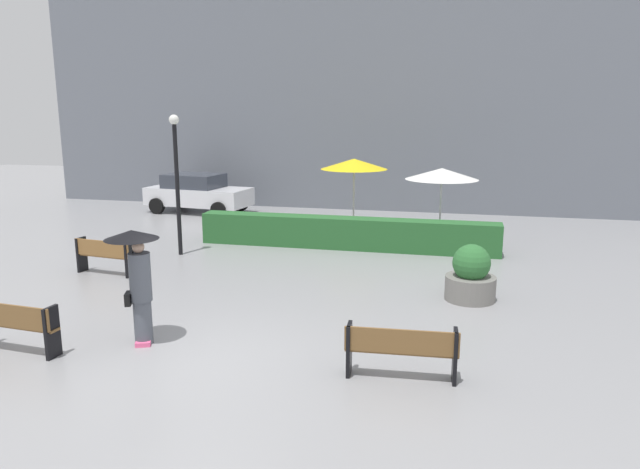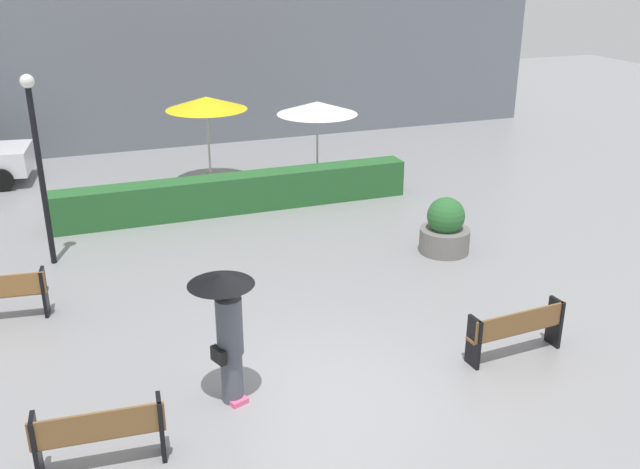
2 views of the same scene
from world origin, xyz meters
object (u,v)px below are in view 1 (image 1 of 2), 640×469
patio_umbrella_yellow (354,164)px  patio_umbrella_white (442,174)px  bench_far_left (104,254)px  parked_car (198,193)px  bench_near_left (14,323)px  bench_near_right (401,348)px  lamp_post (177,170)px  planter_pot (471,276)px  pedestrian_with_umbrella (137,272)px

patio_umbrella_yellow → patio_umbrella_white: patio_umbrella_yellow is taller
bench_far_left → parked_car: parked_car is taller
bench_far_left → patio_umbrella_white: (8.15, 5.79, 1.63)m
bench_near_left → bench_near_right: size_ratio=0.94×
lamp_post → patio_umbrella_white: (7.24, 3.42, -0.27)m
bench_near_right → patio_umbrella_white: 10.18m
planter_pot → patio_umbrella_white: 6.05m
pedestrian_with_umbrella → patio_umbrella_yellow: 10.76m
bench_far_left → planter_pot: planter_pot is taller
lamp_post → patio_umbrella_white: lamp_post is taller
planter_pot → patio_umbrella_white: bearing=98.6°
planter_pot → patio_umbrella_white: (-0.87, 5.77, 1.63)m
patio_umbrella_yellow → bench_near_right: bearing=-76.1°
parked_car → bench_near_left: bearing=-77.7°
planter_pot → patio_umbrella_yellow: patio_umbrella_yellow is taller
bench_near_left → patio_umbrella_white: 12.64m
bench_near_left → pedestrian_with_umbrella: pedestrian_with_umbrella is taller
bench_near_left → lamp_post: 7.39m
lamp_post → patio_umbrella_yellow: bearing=44.7°
pedestrian_with_umbrella → lamp_post: lamp_post is taller
patio_umbrella_yellow → parked_car: bearing=160.1°
bench_near_right → bench_near_left: bearing=-175.6°
bench_far_left → planter_pot: bearing=0.2°
pedestrian_with_umbrella → lamp_post: 6.76m
bench_near_left → planter_pot: (7.65, 4.78, -0.01)m
bench_far_left → pedestrian_with_umbrella: pedestrian_with_umbrella is taller
bench_far_left → bench_near_left: bearing=-73.9°
pedestrian_with_umbrella → patio_umbrella_white: (4.90, 9.66, 0.84)m
pedestrian_with_umbrella → parked_car: pedestrian_with_umbrella is taller
patio_umbrella_white → lamp_post: bearing=-154.7°
patio_umbrella_yellow → parked_car: size_ratio=0.57×
bench_far_left → patio_umbrella_yellow: 8.65m
planter_pot → patio_umbrella_yellow: bearing=119.8°
bench_near_right → patio_umbrella_yellow: patio_umbrella_yellow is taller
bench_far_left → planter_pot: (9.02, 0.03, -0.00)m
lamp_post → bench_near_right: bearing=-43.4°
pedestrian_with_umbrella → patio_umbrella_white: size_ratio=0.89×
pedestrian_with_umbrella → lamp_post: (-2.35, 6.25, 1.11)m
planter_pot → lamp_post: 8.66m
bench_near_right → patio_umbrella_yellow: (-2.69, 10.90, 1.83)m
bench_near_left → parked_car: (-3.04, 13.90, 0.28)m
lamp_post → planter_pot: bearing=-16.1°
bench_far_left → parked_car: (-1.67, 9.15, 0.28)m
bench_far_left → planter_pot: size_ratio=1.32×
bench_far_left → lamp_post: lamp_post is taller
patio_umbrella_white → bench_near_left: bearing=-122.7°
bench_near_left → lamp_post: bearing=93.7°
planter_pot → bench_far_left: bearing=-179.8°
patio_umbrella_yellow → parked_car: (-6.90, 2.50, -1.52)m
bench_near_left → patio_umbrella_white: bearing=57.3°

